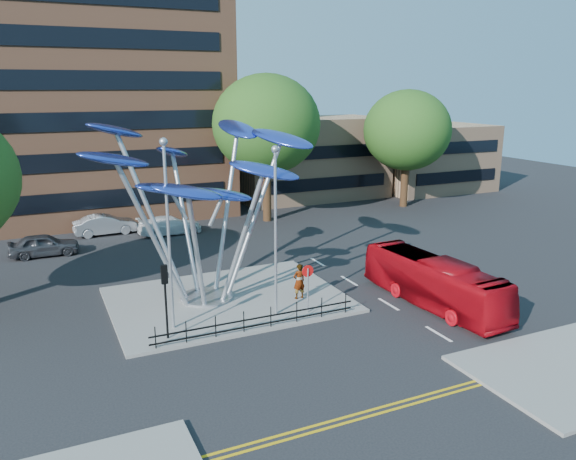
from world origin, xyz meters
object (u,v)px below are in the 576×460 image
pedestrian (299,281)px  parked_car_mid (106,225)px  red_bus (434,282)px  parked_car_left (44,245)px  tree_far (407,130)px  traffic_light_island (165,286)px  no_entry_sign_island (308,281)px  tree_right (266,124)px  street_lamp_left (168,219)px  street_lamp_right (275,216)px  parked_car_right (170,225)px  leaf_sculpture (199,172)px

pedestrian → parked_car_mid: 20.05m
red_bus → parked_car_left: (-18.02, 17.96, -0.52)m
tree_far → red_bus: size_ratio=1.18×
pedestrian → traffic_light_island: bearing=9.7°
no_entry_sign_island → parked_car_mid: 21.68m
traffic_light_island → no_entry_sign_island: size_ratio=1.40×
no_entry_sign_island → parked_car_left: 20.07m
red_bus → parked_car_mid: size_ratio=1.96×
tree_right → pedestrian: bearing=-107.5°
tree_right → traffic_light_island: bearing=-123.7°
street_lamp_left → street_lamp_right: 5.03m
pedestrian → tree_far: bearing=-142.6°
red_bus → parked_car_right: red_bus is taller
pedestrian → leaf_sculpture: bearing=-31.5°
parked_car_left → parked_car_right: 9.25m
tree_far → red_bus: tree_far is taller
tree_far → street_lamp_right: (-21.50, -19.00, -2.01)m
traffic_light_island → parked_car_mid: (-0.02, 20.50, -1.84)m
traffic_light_island → parked_car_mid: bearing=90.0°
pedestrian → street_lamp_right: bearing=31.1°
leaf_sculpture → street_lamp_left: 4.28m
tree_far → traffic_light_island: size_ratio=3.16×
street_lamp_right → parked_car_left: street_lamp_right is taller
traffic_light_island → red_bus: 13.65m
no_entry_sign_island → parked_car_right: (-2.52, 18.53, -1.12)m
red_bus → parked_car_right: size_ratio=1.90×
tree_right → traffic_light_island: 24.06m
tree_far → parked_car_left: size_ratio=2.43×
leaf_sculpture → parked_car_left: 15.58m
parked_car_right → pedestrian: bearing=-170.5°
tree_right → tree_far: bearing=0.0°
pedestrian → parked_car_left: bearing=-55.2°
street_lamp_left → street_lamp_right: bearing=-5.7°
tree_far → no_entry_sign_island: tree_far is taller
street_lamp_left → parked_car_left: size_ratio=1.98×
traffic_light_island → parked_car_left: size_ratio=0.77×
tree_right → parked_car_mid: 14.94m
no_entry_sign_island → red_bus: 6.70m
tree_right → parked_car_right: 11.28m
traffic_light_island → no_entry_sign_island: 7.05m
street_lamp_right → red_bus: 9.09m
no_entry_sign_island → parked_car_left: no_entry_sign_island is taller
street_lamp_left → no_entry_sign_island: (6.50, -0.98, -3.54)m
tree_right → street_lamp_left: bearing=-124.0°
tree_right → tree_far: 14.03m
traffic_light_island → parked_car_left: bearing=105.4°
tree_far → leaf_sculpture: tree_far is taller
street_lamp_left → pedestrian: 8.19m
traffic_light_island → parked_car_right: traffic_light_island is taller
parked_car_mid → parked_car_right: 4.91m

